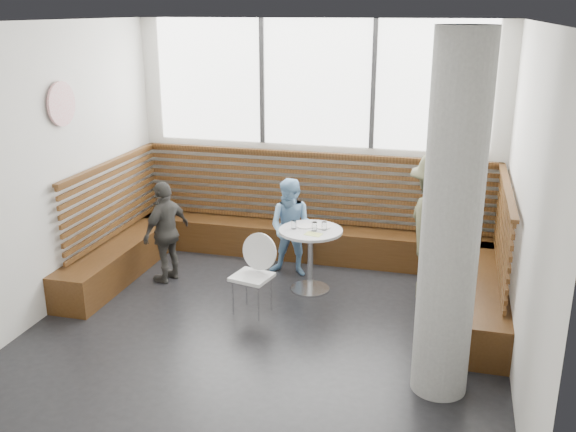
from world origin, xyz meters
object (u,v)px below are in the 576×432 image
(adult_man, at_px, (436,230))
(child_left, at_px, (166,232))
(cafe_table, at_px, (311,247))
(concrete_column, at_px, (451,222))
(child_back, at_px, (292,228))
(cafe_chair, at_px, (254,267))

(adult_man, xyz_separation_m, child_left, (-3.28, -0.18, -0.25))
(cafe_table, distance_m, adult_man, 1.49)
(concrete_column, distance_m, child_left, 3.92)
(child_left, bearing_deg, cafe_table, 112.88)
(child_back, bearing_deg, concrete_column, -46.54)
(adult_man, bearing_deg, child_back, 56.59)
(concrete_column, relative_size, child_left, 2.46)
(concrete_column, relative_size, child_back, 2.50)
(adult_man, bearing_deg, cafe_table, 70.04)
(concrete_column, xyz_separation_m, adult_man, (-0.16, 1.81, -0.70))
(concrete_column, distance_m, cafe_table, 2.62)
(concrete_column, height_order, child_left, concrete_column)
(cafe_table, distance_m, child_left, 1.83)
(cafe_table, bearing_deg, child_back, 128.80)
(child_back, height_order, child_left, child_left)
(adult_man, height_order, child_back, adult_man)
(cafe_chair, bearing_deg, child_left, 170.25)
(concrete_column, distance_m, cafe_chair, 2.61)
(child_left, bearing_deg, adult_man, 111.11)
(adult_man, relative_size, child_back, 1.41)
(cafe_chair, distance_m, child_back, 1.14)
(child_back, xyz_separation_m, child_left, (-1.48, -0.58, 0.01))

